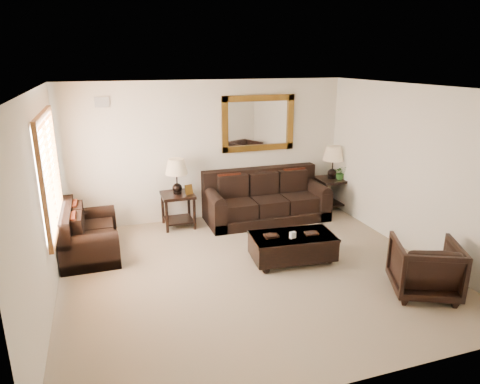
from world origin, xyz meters
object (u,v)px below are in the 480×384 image
object	(u,v)px
end_table_left	(177,183)
coffee_table	(292,245)
loveseat	(87,237)
armchair	(425,265)
end_table_right	(332,169)
sofa	(265,202)

from	to	relation	value
end_table_left	coffee_table	distance (m)	2.55
loveseat	armchair	size ratio (longest dim) A/B	1.75
end_table_left	coffee_table	world-z (taller)	end_table_left
loveseat	coffee_table	xyz separation A→B (m)	(3.08, -1.29, -0.03)
coffee_table	armchair	size ratio (longest dim) A/B	1.61
armchair	end_table_right	bearing A→B (deg)	-74.35
loveseat	coffee_table	distance (m)	3.33
sofa	end_table_left	world-z (taller)	end_table_left
end_table_right	sofa	bearing A→B (deg)	-175.54
sofa	armchair	size ratio (longest dim) A/B	2.83
end_table_left	armchair	distance (m)	4.43
end_table_right	end_table_left	bearing A→B (deg)	179.89
loveseat	end_table_left	bearing A→B (deg)	-65.82
end_table_right	coffee_table	distance (m)	2.79
end_table_right	coffee_table	size ratio (longest dim) A/B	1.00
loveseat	end_table_left	size ratio (longest dim) A/B	1.11
sofa	coffee_table	distance (m)	1.92
end_table_right	coffee_table	world-z (taller)	end_table_right
end_table_right	armchair	size ratio (longest dim) A/B	1.61
end_table_left	end_table_right	bearing A→B (deg)	-0.11
end_table_right	coffee_table	bearing A→B (deg)	-132.17
end_table_left	armchair	bearing A→B (deg)	-51.98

